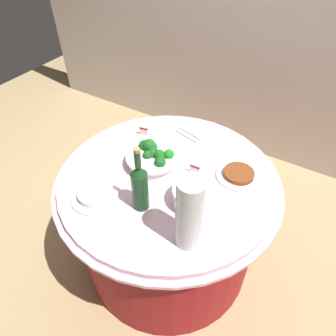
% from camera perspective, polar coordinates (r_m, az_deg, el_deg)
% --- Properties ---
extents(ground_plane, '(6.00, 6.00, 0.00)m').
position_cam_1_polar(ground_plane, '(2.15, 0.00, -15.72)').
color(ground_plane, tan).
extents(buffet_table, '(1.16, 1.16, 0.74)m').
position_cam_1_polar(buffet_table, '(1.84, 0.00, -9.56)').
color(buffet_table, maroon).
rests_on(buffet_table, ground_plane).
extents(broccoli_bowl, '(0.28, 0.28, 0.12)m').
position_cam_1_polar(broccoli_bowl, '(1.60, -2.73, 1.97)').
color(broccoli_bowl, white).
rests_on(broccoli_bowl, buffet_table).
extents(plate_stack, '(0.21, 0.21, 0.09)m').
position_cam_1_polar(plate_stack, '(1.41, 5.03, -5.22)').
color(plate_stack, white).
rests_on(plate_stack, buffet_table).
extents(wine_bottle, '(0.07, 0.07, 0.34)m').
position_cam_1_polar(wine_bottle, '(1.34, -5.28, -3.30)').
color(wine_bottle, '#163D1A').
rests_on(wine_bottle, buffet_table).
extents(decorative_fruit_vase, '(0.11, 0.11, 0.34)m').
position_cam_1_polar(decorative_fruit_vase, '(1.19, 3.98, -8.68)').
color(decorative_fruit_vase, silver).
rests_on(decorative_fruit_vase, buffet_table).
extents(serving_tongs, '(0.17, 0.08, 0.01)m').
position_cam_1_polar(serving_tongs, '(1.83, 3.55, 6.22)').
color(serving_tongs, silver).
rests_on(serving_tongs, buffet_table).
extents(food_plate_stir_fry, '(0.22, 0.22, 0.04)m').
position_cam_1_polar(food_plate_stir_fry, '(1.59, 12.86, -1.22)').
color(food_plate_stir_fry, white).
rests_on(food_plate_stir_fry, buffet_table).
extents(food_plate_rice, '(0.22, 0.22, 0.04)m').
position_cam_1_polar(food_plate_rice, '(1.49, -13.35, -4.92)').
color(food_plate_rice, white).
rests_on(food_plate_rice, buffet_table).
extents(label_placard_front, '(0.05, 0.02, 0.05)m').
position_cam_1_polar(label_placard_front, '(1.82, -4.51, 6.91)').
color(label_placard_front, white).
rests_on(label_placard_front, buffet_table).
extents(label_placard_mid, '(0.05, 0.01, 0.05)m').
position_cam_1_polar(label_placard_mid, '(1.56, 4.96, -0.11)').
color(label_placard_mid, white).
rests_on(label_placard_mid, buffet_table).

